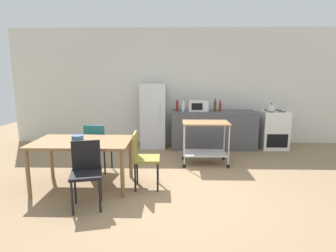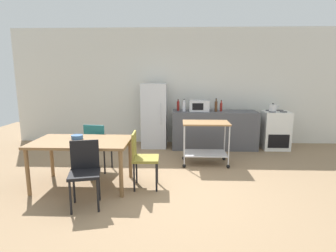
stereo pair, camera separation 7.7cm
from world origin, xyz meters
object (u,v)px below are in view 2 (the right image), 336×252
Objects in this scene: chair_olive at (142,156)px; stove_oven at (275,130)px; bottle_hot_sauce at (221,107)px; kettle at (273,108)px; kitchen_cart at (206,136)px; bottle_soy_sauce at (184,106)px; bottle_wine at (178,106)px; fruit_bowl at (77,137)px; chair_teal at (97,144)px; dining_table at (82,145)px; bottle_sparkling_water at (216,106)px; refrigerator at (154,115)px; microwave at (199,106)px; chair_black at (85,169)px.

chair_olive is 0.97× the size of stove_oven.
kettle is (1.18, -0.10, -0.01)m from bottle_hot_sauce.
kitchen_cart is 1.32m from bottle_soy_sauce.
stove_oven is at bearing 0.10° from bottle_hot_sauce.
bottle_wine is 0.94× the size of bottle_soy_sauce.
chair_teal is at bearing 75.32° from fruit_bowl.
fruit_bowl is (-0.15, -0.57, 0.26)m from chair_teal.
dining_table is 5.15× the size of bottle_soy_sauce.
chair_teal is 0.65m from fruit_bowl.
kettle reaches higher than fruit_bowl.
kettle is at bearing -0.62° from bottle_sparkling_water.
refrigerator is 1.50m from bottle_sparkling_water.
microwave is (0.50, -0.10, 0.01)m from bottle_wine.
chair_teal is 2.66m from microwave.
kettle is (2.20, -0.17, -0.02)m from bottle_wine.
chair_black is 0.98× the size of kitchen_cart.
bottle_sparkling_water reaches higher than bottle_soy_sauce.
kitchen_cart is at bearing -67.35° from bottle_wine.
stove_oven is at bearing 27.21° from chair_black.
bottle_sparkling_water is at bearing -8.31° from microwave.
bottle_wine is (-2.32, 0.07, 0.57)m from stove_oven.
bottle_sparkling_water is at bearing 179.38° from kettle.
bottle_wine is (1.46, 1.82, 0.50)m from chair_teal.
kitchen_cart is at bearing -110.90° from bottle_hot_sauce.
bottle_soy_sauce is 0.88m from bottle_hot_sauce.
stove_oven is 3.37× the size of bottle_wine.
chair_teal and chair_olive have the same top height.
bottle_soy_sauce reaches higher than bottle_hot_sauce.
kettle is at bearing -140.33° from stove_oven.
refrigerator is 1.70× the size of kitchen_cart.
dining_table is 1.69× the size of chair_teal.
bottle_sparkling_water is at bearing -6.43° from refrigerator.
refrigerator is at bearing 177.01° from bottle_hot_sauce.
stove_oven is at bearing 0.85° from microwave.
bottle_hot_sauce is at bearing 175.34° from kettle.
kitchen_cart is at bearing -45.25° from chair_olive.
refrigerator is at bearing 69.77° from dining_table.
chair_teal is at bearing -165.85° from kitchen_cart.
refrigerator is 6.47× the size of kettle.
chair_teal is 1.14m from chair_olive.
microwave is 0.40m from bottle_sparkling_water.
kitchen_cart is at bearing 29.95° from dining_table.
bottle_soy_sauce is at bearing 51.70° from chair_black.
chair_black is at bearing -139.11° from kettle.
chair_olive is 0.57× the size of refrigerator.
bottle_wine is 0.59× the size of microwave.
dining_table is 5.49× the size of bottle_wine.
kitchen_cart is at bearing -144.97° from stove_oven.
chair_olive is 2.95m from bottle_hot_sauce.
bottle_soy_sauce is (1.64, 2.36, 0.35)m from dining_table.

